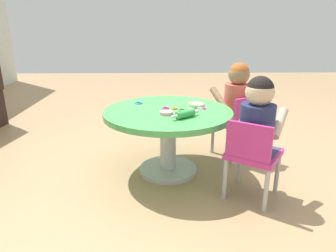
{
  "coord_description": "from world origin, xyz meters",
  "views": [
    {
      "loc": [
        -2.09,
        0.05,
        1.07
      ],
      "look_at": [
        0.0,
        0.0,
        0.37
      ],
      "focal_mm": 32.12,
      "sensor_mm": 36.0,
      "label": 1
    }
  ],
  "objects_px": {
    "craft_table": "(168,124)",
    "seated_child_left": "(258,118)",
    "craft_scissors": "(200,108)",
    "child_chair_right": "(238,122)",
    "seated_child_right": "(237,94)",
    "rolling_pin": "(185,114)",
    "child_chair_left": "(252,155)"
  },
  "relations": [
    {
      "from": "craft_table",
      "to": "seated_child_left",
      "type": "relative_size",
      "value": 1.82
    },
    {
      "from": "craft_table",
      "to": "craft_scissors",
      "type": "bearing_deg",
      "value": -81.66
    },
    {
      "from": "child_chair_right",
      "to": "seated_child_right",
      "type": "xyz_separation_m",
      "value": [
        0.04,
        0.02,
        0.23
      ]
    },
    {
      "from": "rolling_pin",
      "to": "craft_scissors",
      "type": "bearing_deg",
      "value": -28.71
    },
    {
      "from": "rolling_pin",
      "to": "seated_child_left",
      "type": "bearing_deg",
      "value": -110.81
    },
    {
      "from": "child_chair_left",
      "to": "rolling_pin",
      "type": "relative_size",
      "value": 2.71
    },
    {
      "from": "seated_child_left",
      "to": "seated_child_right",
      "type": "xyz_separation_m",
      "value": [
        0.66,
        -0.03,
        0.0
      ]
    },
    {
      "from": "craft_table",
      "to": "craft_scissors",
      "type": "relative_size",
      "value": 6.55
    },
    {
      "from": "seated_child_left",
      "to": "seated_child_right",
      "type": "distance_m",
      "value": 0.66
    },
    {
      "from": "child_chair_left",
      "to": "seated_child_left",
      "type": "xyz_separation_m",
      "value": [
        0.03,
        -0.02,
        0.23
      ]
    },
    {
      "from": "seated_child_left",
      "to": "craft_scissors",
      "type": "distance_m",
      "value": 0.5
    },
    {
      "from": "child_chair_left",
      "to": "rolling_pin",
      "type": "xyz_separation_m",
      "value": [
        0.2,
        0.41,
        0.21
      ]
    },
    {
      "from": "seated_child_right",
      "to": "seated_child_left",
      "type": "bearing_deg",
      "value": 177.09
    },
    {
      "from": "child_chair_right",
      "to": "rolling_pin",
      "type": "xyz_separation_m",
      "value": [
        -0.46,
        0.48,
        0.21
      ]
    },
    {
      "from": "craft_scissors",
      "to": "craft_table",
      "type": "bearing_deg",
      "value": 98.34
    },
    {
      "from": "child_chair_left",
      "to": "rolling_pin",
      "type": "bearing_deg",
      "value": 64.24
    },
    {
      "from": "child_chair_right",
      "to": "rolling_pin",
      "type": "height_order",
      "value": "rolling_pin"
    },
    {
      "from": "seated_child_right",
      "to": "rolling_pin",
      "type": "distance_m",
      "value": 0.68
    },
    {
      "from": "child_chair_right",
      "to": "seated_child_right",
      "type": "bearing_deg",
      "value": 27.35
    },
    {
      "from": "child_chair_left",
      "to": "seated_child_left",
      "type": "height_order",
      "value": "seated_child_left"
    },
    {
      "from": "child_chair_right",
      "to": "craft_scissors",
      "type": "relative_size",
      "value": 3.78
    },
    {
      "from": "child_chair_right",
      "to": "craft_table",
      "type": "bearing_deg",
      "value": 114.27
    },
    {
      "from": "rolling_pin",
      "to": "craft_scissors",
      "type": "xyz_separation_m",
      "value": [
        0.23,
        -0.13,
        -0.02
      ]
    },
    {
      "from": "rolling_pin",
      "to": "craft_scissors",
      "type": "height_order",
      "value": "rolling_pin"
    },
    {
      "from": "seated_child_left",
      "to": "rolling_pin",
      "type": "height_order",
      "value": "seated_child_left"
    },
    {
      "from": "child_chair_right",
      "to": "rolling_pin",
      "type": "distance_m",
      "value": 0.7
    },
    {
      "from": "seated_child_left",
      "to": "rolling_pin",
      "type": "bearing_deg",
      "value": 69.19
    },
    {
      "from": "craft_table",
      "to": "rolling_pin",
      "type": "height_order",
      "value": "rolling_pin"
    },
    {
      "from": "child_chair_left",
      "to": "craft_scissors",
      "type": "height_order",
      "value": "child_chair_left"
    },
    {
      "from": "child_chair_left",
      "to": "rolling_pin",
      "type": "height_order",
      "value": "rolling_pin"
    },
    {
      "from": "rolling_pin",
      "to": "child_chair_right",
      "type": "bearing_deg",
      "value": -46.25
    },
    {
      "from": "craft_table",
      "to": "rolling_pin",
      "type": "distance_m",
      "value": 0.26
    }
  ]
}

